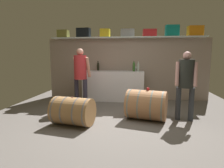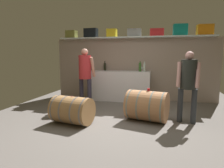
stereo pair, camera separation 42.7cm
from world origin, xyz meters
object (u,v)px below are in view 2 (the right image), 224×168
at_px(toolcase_orange, 205,30).
at_px(wine_bottle_green, 140,67).
at_px(toolcase_red, 157,33).
at_px(wine_barrel_far, 72,110).
at_px(visitor_tasting, 188,80).
at_px(tasting_cup, 149,90).
at_px(wine_glass, 142,68).
at_px(toolcase_teal, 180,30).
at_px(wine_barrel_near, 147,106).
at_px(toolcase_grey, 134,33).
at_px(toolcase_olive, 72,34).
at_px(winemaker_pouring, 85,71).
at_px(wine_bottle_dark, 105,66).
at_px(toolcase_black, 91,33).
at_px(work_cabinet, 119,86).
at_px(wine_bottle_clear, 144,67).
at_px(toolcase_yellow, 112,33).

relative_size(toolcase_orange, wine_bottle_green, 1.34).
distance_m(toolcase_red, wine_barrel_far, 3.51).
bearing_deg(wine_barrel_far, visitor_tasting, 24.48).
bearing_deg(tasting_cup, visitor_tasting, 2.79).
bearing_deg(toolcase_red, tasting_cup, -95.52).
height_order(wine_glass, visitor_tasting, visitor_tasting).
bearing_deg(toolcase_teal, wine_barrel_near, -116.85).
bearing_deg(toolcase_grey, wine_bottle_green, -47.41).
bearing_deg(toolcase_olive, winemaker_pouring, -51.33).
height_order(wine_bottle_dark, wine_bottle_green, wine_bottle_green).
xyz_separation_m(toolcase_black, wine_bottle_dark, (0.46, 0.00, -1.07)).
height_order(toolcase_red, wine_bottle_dark, toolcase_red).
height_order(work_cabinet, winemaker_pouring, winemaker_pouring).
height_order(toolcase_olive, work_cabinet, toolcase_olive).
xyz_separation_m(wine_glass, visitor_tasting, (1.09, -1.83, -0.11)).
bearing_deg(wine_barrel_near, wine_barrel_far, -146.29).
bearing_deg(toolcase_grey, toolcase_red, -3.10).
bearing_deg(toolcase_black, toolcase_grey, 4.17).
bearing_deg(toolcase_orange, wine_bottle_green, -175.60).
relative_size(work_cabinet, wine_bottle_dark, 6.25).
bearing_deg(toolcase_red, wine_bottle_green, -157.57).
height_order(wine_bottle_green, wine_glass, wine_bottle_green).
bearing_deg(wine_bottle_dark, toolcase_black, -179.68).
height_order(toolcase_olive, wine_bottle_green, toolcase_olive).
xyz_separation_m(wine_bottle_clear, wine_bottle_green, (-0.13, 0.01, 0.01)).
bearing_deg(work_cabinet, tasting_cup, -61.13).
xyz_separation_m(toolcase_black, work_cabinet, (0.98, -0.17, -1.67)).
height_order(wine_glass, wine_barrel_far, wine_glass).
bearing_deg(tasting_cup, toolcase_black, 135.12).
distance_m(toolcase_olive, toolcase_grey, 2.09).
relative_size(toolcase_olive, toolcase_orange, 0.79).
relative_size(toolcase_teal, wine_bottle_green, 1.25).
distance_m(wine_bottle_clear, winemaker_pouring, 1.79).
bearing_deg(wine_glass, toolcase_teal, 4.85).
distance_m(toolcase_olive, tasting_cup, 3.59).
relative_size(toolcase_red, tasting_cup, 6.84).
bearing_deg(wine_glass, tasting_cup, -81.16).
xyz_separation_m(wine_barrel_far, visitor_tasting, (2.34, 0.59, 0.64)).
distance_m(toolcase_yellow, winemaker_pouring, 1.65).
bearing_deg(wine_bottle_green, visitor_tasting, -56.17).
distance_m(toolcase_yellow, toolcase_orange, 2.73).
distance_m(work_cabinet, winemaker_pouring, 1.32).
relative_size(work_cabinet, wine_barrel_far, 2.11).
relative_size(wine_bottle_clear, tasting_cup, 5.16).
relative_size(toolcase_grey, wine_barrel_far, 0.46).
height_order(toolcase_black, wine_barrel_near, toolcase_black).
relative_size(toolcase_black, wine_bottle_dark, 1.38).
bearing_deg(wine_barrel_near, wine_bottle_green, 114.28).
bearing_deg(wine_bottle_clear, work_cabinet, 176.11).
distance_m(wine_bottle_clear, visitor_tasting, 1.99).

